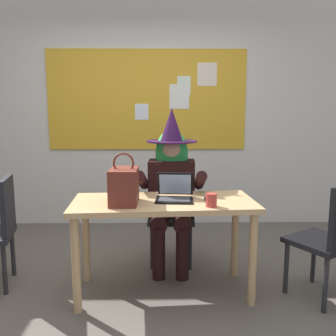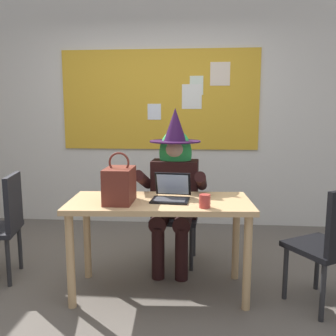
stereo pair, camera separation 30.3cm
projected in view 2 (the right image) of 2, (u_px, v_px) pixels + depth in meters
The scene contains 11 objects.
ground_plane at pixel (134, 294), 2.84m from camera, with size 24.00×24.00×0.00m, color #5B544C.
wall_back_bulletin at pixel (160, 112), 4.50m from camera, with size 5.99×2.03×2.78m.
desk_main at pixel (160, 214), 2.79m from camera, with size 1.42×0.70×0.74m.
chair_at_desk at pixel (176, 208), 3.46m from camera, with size 0.44×0.44×0.90m.
person_costumed at pixel (174, 181), 3.30m from camera, with size 0.61×0.71×1.44m.
laptop at pixel (171, 194), 2.79m from camera, with size 0.30×0.30×0.20m.
computer_mouse at pixel (204, 199), 2.74m from camera, with size 0.06×0.10×0.03m, color black.
handbag at pixel (119, 185), 2.69m from camera, with size 0.20×0.30×0.38m.
coffee_mug at pixel (205, 201), 2.56m from camera, with size 0.08×0.08×0.10m, color #B23833.
chair_spare_by_window at pixel (1, 221), 3.06m from camera, with size 0.50×0.50×0.90m.
chair_extra_corner at pixel (332, 241), 2.56m from camera, with size 0.58×0.58×0.91m.
Camera 2 is at (0.49, -2.62, 1.42)m, focal length 38.94 mm.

